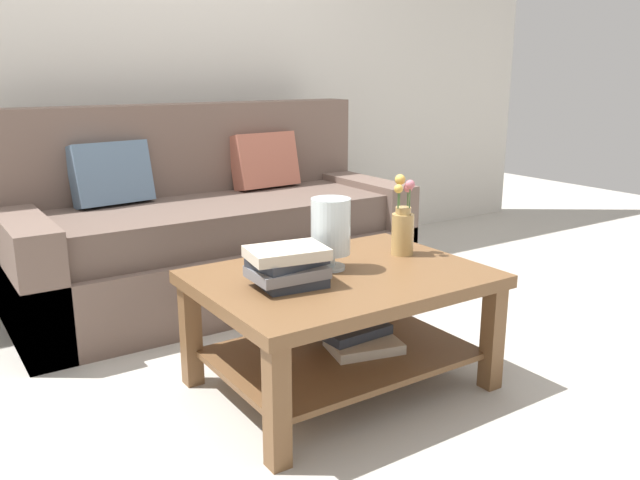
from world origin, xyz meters
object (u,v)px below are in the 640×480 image
(couch, at_px, (211,233))
(coffee_table, at_px, (342,306))
(flower_pitcher, at_px, (403,226))
(glass_hurricane_vase, at_px, (331,229))
(book_stack_main, at_px, (288,266))

(couch, bearing_deg, coffee_table, -90.86)
(couch, relative_size, coffee_table, 1.95)
(coffee_table, height_order, flower_pitcher, flower_pitcher)
(coffee_table, height_order, glass_hurricane_vase, glass_hurricane_vase)
(book_stack_main, height_order, flower_pitcher, flower_pitcher)
(couch, relative_size, glass_hurricane_vase, 7.49)
(book_stack_main, distance_m, flower_pitcher, 0.63)
(coffee_table, relative_size, flower_pitcher, 3.22)
(flower_pitcher, bearing_deg, coffee_table, -168.60)
(glass_hurricane_vase, bearing_deg, coffee_table, -81.20)
(glass_hurricane_vase, height_order, flower_pitcher, flower_pitcher)
(flower_pitcher, bearing_deg, couch, 105.99)
(couch, bearing_deg, book_stack_main, -101.92)
(coffee_table, bearing_deg, couch, 89.14)
(coffee_table, relative_size, book_stack_main, 3.58)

